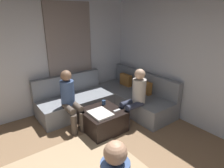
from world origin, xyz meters
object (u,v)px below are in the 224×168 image
Objects in this scene: sectional_couch at (109,99)px; person_on_couch_back at (135,95)px; person_on_couch_side at (70,97)px; ottoman at (103,120)px; game_remote at (117,111)px; coffee_mug at (104,102)px.

person_on_couch_back reaches higher than sectional_couch.
ottoman is at bearing 132.70° from person_on_couch_side.
sectional_couch is at bearing 153.72° from game_remote.
game_remote is at bearing 135.08° from person_on_couch_side.
person_on_couch_back is at bearing 85.86° from game_remote.
person_on_couch_side is (-0.49, -0.45, 0.45)m from ottoman.
person_on_couch_back is (0.03, 0.46, 0.23)m from game_remote.
coffee_mug reaches higher than ottoman.
ottoman is 0.38m from coffee_mug.
person_on_couch_back reaches higher than ottoman.
person_on_couch_side is (-0.27, -0.63, 0.19)m from coffee_mug.
game_remote is (0.82, -0.41, 0.15)m from sectional_couch.
person_on_couch_side is at bearing -137.30° from ottoman.
person_on_couch_side is (-0.71, -1.13, 0.00)m from person_on_couch_back.
sectional_couch is 0.93m from person_on_couch_back.
ottoman is at bearing 72.59° from person_on_couch_back.
person_on_couch_side is (-0.67, -0.67, 0.23)m from game_remote.
person_on_couch_back is (0.85, 0.06, 0.38)m from sectional_couch.
coffee_mug is at bearing 156.75° from person_on_couch_side.
sectional_couch is at bearing 3.69° from person_on_couch_back.
ottoman is 0.63× the size of person_on_couch_back.
sectional_couch is 0.90m from ottoman.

